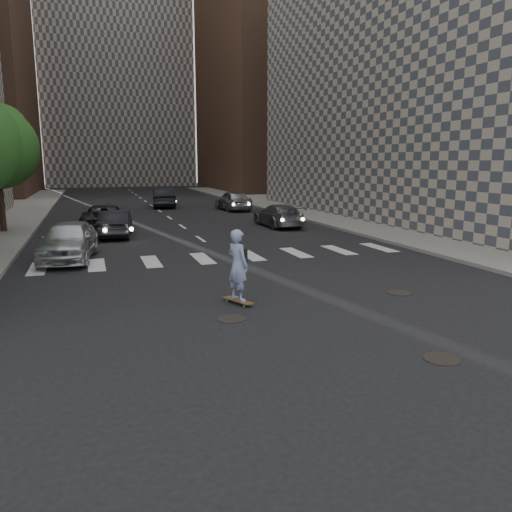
% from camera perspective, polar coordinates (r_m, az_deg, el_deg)
% --- Properties ---
extents(ground, '(160.00, 160.00, 0.00)m').
position_cam_1_polar(ground, '(11.86, 8.21, -7.91)').
color(ground, black).
rests_on(ground, ground).
extents(sidewalk_right, '(13.00, 80.00, 0.15)m').
position_cam_1_polar(sidewalk_right, '(36.04, 14.69, 4.52)').
color(sidewalk_right, gray).
rests_on(sidewalk_right, ground).
extents(building_right, '(15.00, 33.00, 22.00)m').
position_cam_1_polar(building_right, '(37.69, 22.33, 21.02)').
color(building_right, '#ADA08E').
rests_on(building_right, ground).
extents(tower_right, '(18.00, 24.00, 36.00)m').
position_cam_1_polar(tower_right, '(71.13, 2.84, 22.29)').
color(tower_right, brown).
rests_on(tower_right, ground).
extents(tower_center, '(22.00, 20.00, 48.00)m').
position_cam_1_polar(tower_center, '(90.45, -16.06, 23.29)').
color(tower_center, '#ADA08E').
rests_on(tower_center, ground).
extents(manhole_a, '(0.70, 0.70, 0.02)m').
position_cam_1_polar(manhole_a, '(10.50, 20.46, -10.95)').
color(manhole_a, black).
rests_on(manhole_a, ground).
extents(manhole_b, '(0.70, 0.70, 0.02)m').
position_cam_1_polar(manhole_b, '(12.23, -2.84, -7.18)').
color(manhole_b, black).
rests_on(manhole_b, ground).
extents(manhole_c, '(0.70, 0.70, 0.02)m').
position_cam_1_polar(manhole_c, '(15.14, 16.05, -4.07)').
color(manhole_c, black).
rests_on(manhole_c, ground).
extents(skateboarder, '(0.71, 1.03, 2.03)m').
position_cam_1_polar(skateboarder, '(13.24, -2.09, -1.06)').
color(skateboarder, brown).
rests_on(skateboarder, ground).
extents(silver_sedan, '(2.43, 4.76, 1.55)m').
position_cam_1_polar(silver_sedan, '(20.54, -20.62, 1.67)').
color(silver_sedan, silver).
rests_on(silver_sedan, ground).
extents(traffic_car_a, '(1.93, 4.27, 1.36)m').
position_cam_1_polar(traffic_car_a, '(26.27, -15.74, 3.60)').
color(traffic_car_a, black).
rests_on(traffic_car_a, ground).
extents(traffic_car_b, '(1.91, 4.57, 1.32)m').
position_cam_1_polar(traffic_car_b, '(29.37, 2.56, 4.66)').
color(traffic_car_b, slate).
rests_on(traffic_car_b, ground).
extents(traffic_car_c, '(2.64, 5.41, 1.48)m').
position_cam_1_polar(traffic_car_c, '(28.18, -16.93, 4.12)').
color(traffic_car_c, black).
rests_on(traffic_car_c, ground).
extents(traffic_car_d, '(2.13, 4.69, 1.56)m').
position_cam_1_polar(traffic_car_d, '(39.24, -2.63, 6.38)').
color(traffic_car_d, '#A2A5A9').
rests_on(traffic_car_d, ground).
extents(traffic_car_e, '(2.25, 5.15, 1.65)m').
position_cam_1_polar(traffic_car_e, '(42.53, -10.50, 6.61)').
color(traffic_car_e, black).
rests_on(traffic_car_e, ground).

